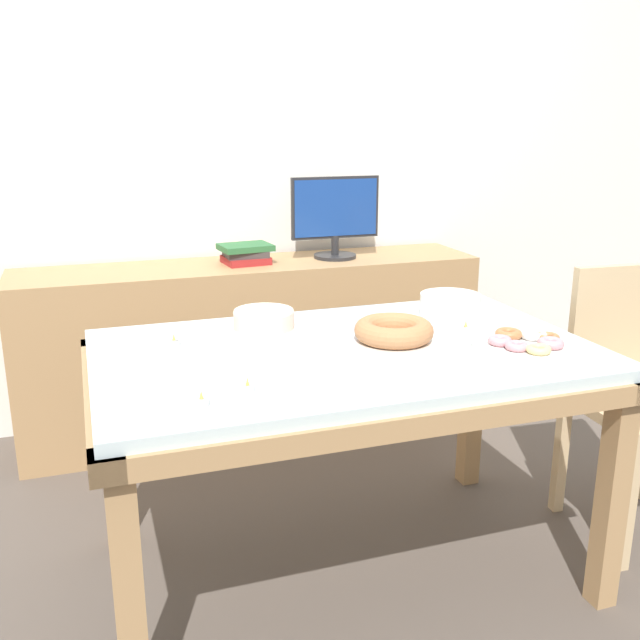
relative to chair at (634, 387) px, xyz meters
name	(u,v)px	position (x,y,z in m)	size (l,w,h in m)	color
ground_plane	(343,570)	(-1.08, 0.03, -0.52)	(12.00, 12.00, 0.00)	#564C44
wall_back	(234,148)	(-1.08, 1.54, 0.78)	(8.00, 0.10, 2.60)	white
dining_table	(345,378)	(-1.08, 0.03, 0.15)	(1.51, 0.93, 0.77)	silver
chair	(634,387)	(0.00, 0.00, 0.00)	(0.45, 0.45, 0.94)	#D1B284
sideboard	(254,347)	(-1.08, 1.24, -0.12)	(2.11, 0.44, 0.80)	tan
computer_monitor	(335,218)	(-0.68, 1.24, 0.47)	(0.42, 0.20, 0.38)	#262628
book_stack	(246,254)	(-1.11, 1.24, 0.32)	(0.24, 0.20, 0.09)	maroon
cake_chocolate_round	(264,322)	(-1.27, 0.28, 0.28)	(0.30, 0.30, 0.07)	white
cake_golden_bundt	(394,333)	(-0.93, 0.02, 0.29)	(0.27, 0.27, 0.08)	white
pastry_platter	(528,344)	(-0.57, -0.15, 0.26)	(0.33, 0.33, 0.04)	white
plate_stack	(450,305)	(-0.61, 0.24, 0.29)	(0.21, 0.21, 0.08)	white
tealight_left_edge	(202,401)	(-1.57, -0.27, 0.26)	(0.04, 0.04, 0.04)	silver
tealight_near_cakes	(466,328)	(-0.65, 0.07, 0.26)	(0.04, 0.04, 0.04)	silver
tealight_centre	(248,387)	(-1.44, -0.22, 0.26)	(0.04, 0.04, 0.04)	silver
tealight_right_edge	(174,342)	(-1.57, 0.22, 0.26)	(0.04, 0.04, 0.04)	silver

